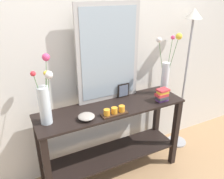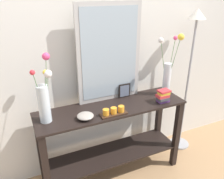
% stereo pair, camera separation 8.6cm
% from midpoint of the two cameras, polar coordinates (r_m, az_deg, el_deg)
% --- Properties ---
extents(ground_plane, '(7.00, 6.00, 0.02)m').
position_cam_midpoint_polar(ground_plane, '(2.66, -0.99, -20.02)').
color(ground_plane, '#A87F56').
extents(wall_back, '(6.40, 0.08, 2.70)m').
position_cam_midpoint_polar(wall_back, '(2.26, -4.93, 11.49)').
color(wall_back, silver).
rests_on(wall_back, ground).
extents(console_table, '(1.44, 0.41, 0.81)m').
position_cam_midpoint_polar(console_table, '(2.33, -1.08, -10.87)').
color(console_table, black).
rests_on(console_table, ground).
extents(mirror_leaning, '(0.64, 0.03, 0.93)m').
position_cam_midpoint_polar(mirror_leaning, '(2.17, -2.01, 8.82)').
color(mirror_leaning, '#B7B2AD').
rests_on(mirror_leaning, console_table).
extents(tall_vase_left, '(0.18, 0.18, 0.56)m').
position_cam_midpoint_polar(tall_vase_left, '(1.92, -17.57, -2.39)').
color(tall_vase_left, silver).
rests_on(tall_vase_left, console_table).
extents(vase_right, '(0.23, 0.22, 0.64)m').
position_cam_midpoint_polar(vase_right, '(2.41, 12.29, 4.45)').
color(vase_right, silver).
rests_on(vase_right, console_table).
extents(candle_tray, '(0.24, 0.09, 0.07)m').
position_cam_midpoint_polar(candle_tray, '(2.04, -0.63, -5.52)').
color(candle_tray, '#382316').
rests_on(candle_tray, console_table).
extents(picture_frame_small, '(0.13, 0.01, 0.14)m').
position_cam_midpoint_polar(picture_frame_small, '(2.34, 1.80, -0.25)').
color(picture_frame_small, black).
rests_on(picture_frame_small, console_table).
extents(decorative_bowl, '(0.14, 0.14, 0.05)m').
position_cam_midpoint_polar(decorative_bowl, '(1.98, -7.65, -6.70)').
color(decorative_bowl, '#9E9389').
rests_on(decorative_bowl, console_table).
extents(book_stack, '(0.14, 0.10, 0.12)m').
position_cam_midpoint_polar(book_stack, '(2.30, 11.33, -1.41)').
color(book_stack, '#663884').
rests_on(book_stack, console_table).
extents(floor_lamp, '(0.24, 0.24, 1.65)m').
position_cam_midpoint_polar(floor_lamp, '(2.67, 17.43, 7.19)').
color(floor_lamp, '#9E9EA3').
rests_on(floor_lamp, ground).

